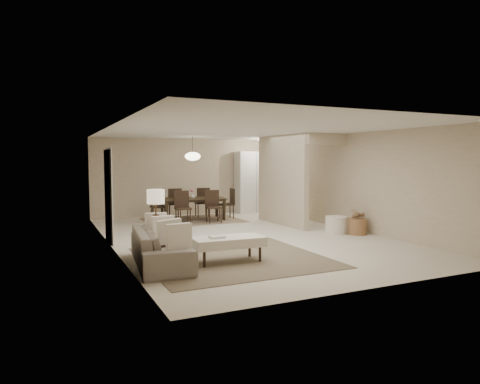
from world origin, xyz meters
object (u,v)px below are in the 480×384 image
sofa (161,247)px  ottoman_bench (228,242)px  round_pouf (336,225)px  side_table (156,245)px  wicker_basket (357,226)px  pantry_cabinet (253,182)px  dining_table (193,209)px

sofa → ottoman_bench: bearing=-98.9°
round_pouf → side_table: bearing=-170.2°
round_pouf → wicker_basket: 0.51m
pantry_cabinet → ottoman_bench: bearing=-119.9°
ottoman_bench → side_table: (-1.09, 0.82, -0.10)m
ottoman_bench → dining_table: size_ratio=0.68×
wicker_basket → sofa: bearing=-168.9°
dining_table → ottoman_bench: bearing=-96.4°
pantry_cabinet → round_pouf: pantry_cabinet is taller
ottoman_bench → side_table: side_table is taller
sofa → wicker_basket: 5.22m
pantry_cabinet → dining_table: pantry_cabinet is taller
sofa → ottoman_bench: sofa is taller
sofa → dining_table: bearing=-18.4°
sofa → wicker_basket: bearing=-72.9°
ottoman_bench → wicker_basket: 4.20m
round_pouf → dining_table: size_ratio=0.28×
pantry_cabinet → sofa: pantry_cabinet is taller
round_pouf → wicker_basket: (0.39, -0.33, -0.01)m
pantry_cabinet → sofa: 7.77m
ottoman_bench → round_pouf: bearing=27.0°
sofa → round_pouf: 4.92m
ottoman_bench → round_pouf: ottoman_bench is taller
ottoman_bench → wicker_basket: (3.99, 1.31, -0.17)m
pantry_cabinet → ottoman_bench: (-3.66, -6.37, -0.69)m
side_table → round_pouf: 4.76m
ottoman_bench → dining_table: bearing=80.6°
ottoman_bench → dining_table: (1.12, 5.30, -0.03)m
ottoman_bench → side_table: bearing=145.5°
ottoman_bench → side_table: size_ratio=2.49×
round_pouf → dining_table: 4.43m
round_pouf → dining_table: (-2.48, 3.67, 0.13)m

